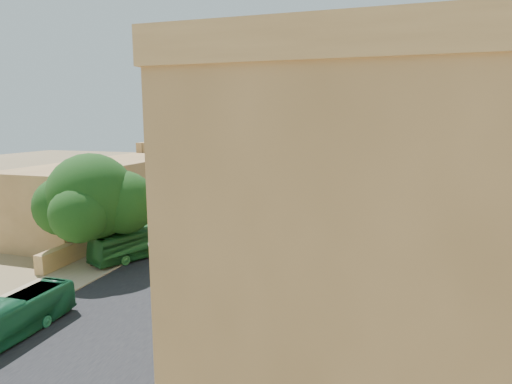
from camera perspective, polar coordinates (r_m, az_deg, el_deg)
The scene contains 35 objects.
ground at distance 36.52m, azimuth -12.25°, elevation -12.85°, with size 260.00×260.00×0.00m, color brown.
road_surface at distance 63.19m, azimuth 1.06°, elevation -2.99°, with size 14.00×140.00×0.01m, color black.
sidewalk_east at distance 61.35m, azimuth 9.64°, elevation -3.51°, with size 5.00×140.00×0.01m, color tan.
sidewalk_west at distance 66.35m, azimuth -6.87°, elevation -2.45°, with size 5.00×140.00×0.01m, color tan.
kerb_east at distance 61.69m, azimuth 7.33°, elevation -3.33°, with size 0.25×140.00×0.12m, color tan.
kerb_west at distance 65.39m, azimuth -4.86°, elevation -2.54°, with size 0.25×140.00×0.12m, color tan.
townhouse_a at distance 27.37m, azimuth 14.56°, elevation -6.44°, with size 9.00×14.00×16.40m.
townhouse_b at distance 41.16m, azimuth 15.37°, elevation -2.17°, with size 9.00×14.00×14.90m.
townhouse_c at distance 54.77m, azimuth 15.88°, elevation 2.02°, with size 9.00×14.00×17.40m.
townhouse_d at distance 68.76m, azimuth 16.09°, elevation 2.87°, with size 9.00×14.00×15.90m.
corner_block at distance 14.14m, azimuth 14.63°, elevation -15.52°, with size 9.20×10.20×15.70m.
west_wall at distance 58.81m, azimuth -13.50°, elevation -3.32°, with size 1.00×40.00×1.80m, color #AE834E.
west_building_low at distance 59.53m, azimuth -19.17°, elevation -0.20°, with size 10.00×28.00×8.40m, color #9A7243.
west_building_mid at distance 81.64m, azimuth -8.46°, elevation 3.34°, with size 10.00×22.00×10.00m, color tan.
church at distance 109.32m, azimuth 8.10°, elevation 7.30°, with size 28.00×22.50×36.30m.
ficus_tree at distance 43.05m, azimuth -20.95°, elevation -0.98°, with size 10.78×9.92×10.78m.
street_tree_a at distance 50.27m, azimuth -15.75°, elevation -2.27°, with size 3.66×3.66×5.63m.
street_tree_b at distance 60.58m, azimuth -9.65°, elevation -0.35°, with size 3.35×3.35×5.16m.
street_tree_c at distance 71.46m, azimuth -5.35°, elevation 0.76°, with size 2.76×2.76×4.25m.
street_tree_d at distance 82.51m, azimuth -2.21°, elevation 2.34°, with size 3.24×3.24×4.99m.
streetlamp at distance 21.39m, azimuth -10.15°, elevation -14.36°, with size 2.11×0.44×8.22m.
red_truck at distance 41.89m, azimuth -3.92°, elevation -7.34°, with size 3.85×6.62×3.67m.
olive_pickup at distance 52.44m, azimuth 2.93°, elevation -4.66°, with size 3.38×4.80×1.82m.
bus_green_south at distance 32.40m, azimuth -29.84°, elevation -14.47°, with size 2.19×9.35×2.60m, color #1D6840.
bus_green_north at distance 45.56m, azimuth -14.70°, elevation -6.30°, with size 2.64×11.26×3.14m, color #25682A.
bus_red_east at distance 47.09m, azimuth 1.81°, elevation -5.72°, with size 2.29×9.78×2.72m, color #8C0B01.
bus_cream_east at distance 64.21m, azimuth 7.06°, elevation -1.62°, with size 2.28×9.76×2.72m, color beige.
car_blue_a at distance 50.56m, azimuth -6.93°, elevation -5.55°, with size 1.51×3.75×1.28m, color #346ABD.
car_white_a at distance 58.86m, azimuth -4.05°, elevation -3.35°, with size 1.30×3.72×1.23m, color white.
car_cream at distance 58.10m, azimuth 4.73°, elevation -3.53°, with size 2.04×4.42×1.23m, color #FFF7CA.
car_dkblue at distance 81.64m, azimuth 2.10°, elevation 0.36°, with size 1.83×4.50×1.31m, color #18174F.
car_white_b at distance 67.29m, azimuth 5.96°, elevation -1.77°, with size 1.33×3.30×1.12m, color silver.
car_blue_b at distance 89.53m, azimuth 3.79°, elevation 1.11°, with size 1.19×3.41×1.12m, color #3C7BC9.
pedestrian_a at distance 44.58m, azimuth 4.13°, elevation -7.40°, with size 0.57×0.38×1.57m, color #262427.
pedestrian_c at distance 41.63m, azimuth 7.71°, elevation -8.46°, with size 1.12×0.47×1.92m, color #313035.
Camera 1 is at (16.80, -29.32, 13.85)m, focal length 30.00 mm.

